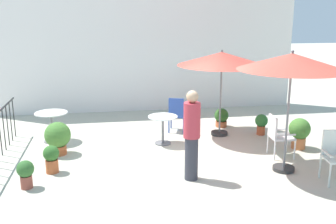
% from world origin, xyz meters
% --- Properties ---
extents(ground_plane, '(60.00, 60.00, 0.00)m').
position_xyz_m(ground_plane, '(0.00, 0.00, 0.00)').
color(ground_plane, '#BAB6A2').
extents(villa_facade, '(9.90, 0.30, 4.54)m').
position_xyz_m(villa_facade, '(0.00, 4.66, 2.27)').
color(villa_facade, white).
rests_on(villa_facade, ground).
extents(patio_umbrella_0, '(2.12, 2.12, 2.46)m').
position_xyz_m(patio_umbrella_0, '(2.26, -0.96, 2.22)').
color(patio_umbrella_0, '#2D2D2D').
rests_on(patio_umbrella_0, ground).
extents(patio_umbrella_1, '(2.28, 2.28, 2.25)m').
position_xyz_m(patio_umbrella_1, '(1.64, 1.58, 2.00)').
color(patio_umbrella_1, '#2D2D2D').
rests_on(patio_umbrella_1, ground).
extents(cafe_table_0, '(0.80, 0.80, 0.75)m').
position_xyz_m(cafe_table_0, '(-2.66, 1.70, 0.53)').
color(cafe_table_0, silver).
rests_on(cafe_table_0, ground).
extents(cafe_table_1, '(0.72, 0.72, 0.71)m').
position_xyz_m(cafe_table_1, '(0.05, 1.09, 0.49)').
color(cafe_table_1, white).
rests_on(cafe_table_1, ground).
extents(patio_chair_0, '(0.52, 0.51, 0.95)m').
position_xyz_m(patio_chair_0, '(2.45, -0.18, 0.54)').
color(patio_chair_0, white).
rests_on(patio_chair_0, ground).
extents(patio_chair_1, '(0.53, 0.53, 0.99)m').
position_xyz_m(patio_chair_1, '(2.98, -1.58, 0.57)').
color(patio_chair_1, silver).
rests_on(patio_chair_1, ground).
extents(patio_chair_2, '(0.56, 0.60, 0.96)m').
position_xyz_m(patio_chair_2, '(0.56, 2.01, 0.53)').
color(patio_chair_2, '#2A499F').
rests_on(patio_chair_2, ground).
extents(potted_plant_0, '(0.32, 0.32, 0.57)m').
position_xyz_m(potted_plant_0, '(-2.43, -0.31, 0.32)').
color(potted_plant_0, '#B95A31').
rests_on(potted_plant_0, ground).
extents(potted_plant_1, '(0.32, 0.32, 0.54)m').
position_xyz_m(potted_plant_1, '(-2.81, -0.98, 0.31)').
color(potted_plant_1, brown).
rests_on(potted_plant_1, ground).
extents(potted_plant_2, '(0.34, 0.34, 0.55)m').
position_xyz_m(potted_plant_2, '(2.73, 1.41, 0.32)').
color(potted_plant_2, '#BB5230').
rests_on(potted_plant_2, ground).
extents(potted_plant_3, '(0.40, 0.40, 0.53)m').
position_xyz_m(potted_plant_3, '(1.90, 2.30, 0.28)').
color(potted_plant_3, '#B75D38').
rests_on(potted_plant_3, ground).
extents(potted_plant_4, '(0.59, 0.59, 0.76)m').
position_xyz_m(potted_plant_4, '(-2.42, 0.74, 0.42)').
color(potted_plant_4, '#AE5830').
rests_on(potted_plant_4, ground).
extents(potted_plant_5, '(0.50, 0.50, 0.74)m').
position_xyz_m(potted_plant_5, '(3.20, 0.25, 0.42)').
color(potted_plant_5, '#C07141').
rests_on(potted_plant_5, ground).
extents(standing_person, '(0.36, 0.36, 1.76)m').
position_xyz_m(standing_person, '(0.28, -1.07, 0.92)').
color(standing_person, '#33333D').
rests_on(standing_person, ground).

